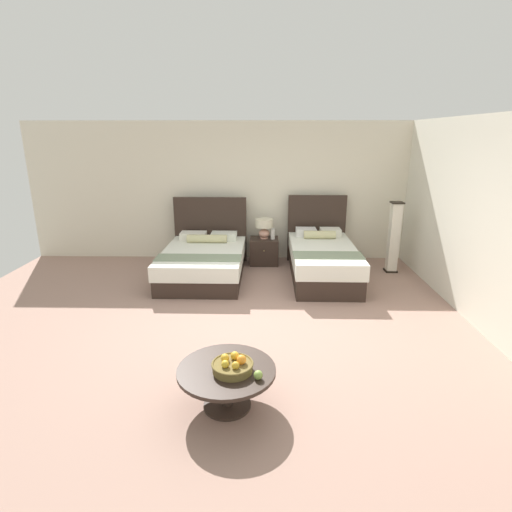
{
  "coord_description": "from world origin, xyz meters",
  "views": [
    {
      "loc": [
        0.02,
        -4.94,
        2.45
      ],
      "look_at": [
        -0.1,
        0.54,
        0.79
      ],
      "focal_mm": 28.27,
      "sensor_mm": 36.0,
      "label": 1
    }
  ],
  "objects_px": {
    "bed_near_window": "(204,260)",
    "bed_near_corner": "(322,259)",
    "table_lamp": "(264,226)",
    "coffee_table": "(227,377)",
    "floor_lamp_corner": "(394,238)",
    "loose_apple": "(258,375)",
    "fruit_bowl": "(233,365)",
    "vase": "(273,234)",
    "nightstand": "(264,251)"
  },
  "relations": [
    {
      "from": "coffee_table",
      "to": "loose_apple",
      "type": "distance_m",
      "value": 0.36
    },
    {
      "from": "nightstand",
      "to": "table_lamp",
      "type": "xyz_separation_m",
      "value": [
        -0.0,
        0.02,
        0.5
      ]
    },
    {
      "from": "bed_near_corner",
      "to": "nightstand",
      "type": "distance_m",
      "value": 1.29
    },
    {
      "from": "table_lamp",
      "to": "floor_lamp_corner",
      "type": "relative_size",
      "value": 0.29
    },
    {
      "from": "table_lamp",
      "to": "loose_apple",
      "type": "distance_m",
      "value": 4.56
    },
    {
      "from": "bed_near_corner",
      "to": "coffee_table",
      "type": "relative_size",
      "value": 2.4
    },
    {
      "from": "nightstand",
      "to": "coffee_table",
      "type": "relative_size",
      "value": 0.61
    },
    {
      "from": "bed_near_window",
      "to": "fruit_bowl",
      "type": "distance_m",
      "value": 3.74
    },
    {
      "from": "vase",
      "to": "floor_lamp_corner",
      "type": "bearing_deg",
      "value": -9.89
    },
    {
      "from": "bed_near_corner",
      "to": "fruit_bowl",
      "type": "relative_size",
      "value": 5.73
    },
    {
      "from": "bed_near_window",
      "to": "bed_near_corner",
      "type": "bearing_deg",
      "value": -0.19
    },
    {
      "from": "nightstand",
      "to": "table_lamp",
      "type": "distance_m",
      "value": 0.5
    },
    {
      "from": "bed_near_window",
      "to": "table_lamp",
      "type": "xyz_separation_m",
      "value": [
        1.06,
        0.78,
        0.45
      ]
    },
    {
      "from": "table_lamp",
      "to": "vase",
      "type": "xyz_separation_m",
      "value": [
        0.17,
        -0.06,
        -0.14
      ]
    },
    {
      "from": "loose_apple",
      "to": "fruit_bowl",
      "type": "bearing_deg",
      "value": 152.47
    },
    {
      "from": "nightstand",
      "to": "coffee_table",
      "type": "xyz_separation_m",
      "value": [
        -0.34,
        -4.37,
        0.06
      ]
    },
    {
      "from": "coffee_table",
      "to": "loose_apple",
      "type": "relative_size",
      "value": 11.21
    },
    {
      "from": "coffee_table",
      "to": "floor_lamp_corner",
      "type": "relative_size",
      "value": 0.7
    },
    {
      "from": "table_lamp",
      "to": "loose_apple",
      "type": "bearing_deg",
      "value": -90.55
    },
    {
      "from": "bed_near_window",
      "to": "loose_apple",
      "type": "distance_m",
      "value": 3.91
    },
    {
      "from": "table_lamp",
      "to": "coffee_table",
      "type": "xyz_separation_m",
      "value": [
        -0.34,
        -4.39,
        -0.43
      ]
    },
    {
      "from": "bed_near_window",
      "to": "fruit_bowl",
      "type": "height_order",
      "value": "bed_near_window"
    },
    {
      "from": "nightstand",
      "to": "floor_lamp_corner",
      "type": "xyz_separation_m",
      "value": [
        2.36,
        -0.42,
        0.39
      ]
    },
    {
      "from": "coffee_table",
      "to": "fruit_bowl",
      "type": "xyz_separation_m",
      "value": [
        0.06,
        -0.04,
        0.14
      ]
    },
    {
      "from": "bed_near_window",
      "to": "table_lamp",
      "type": "distance_m",
      "value": 1.39
    },
    {
      "from": "nightstand",
      "to": "coffee_table",
      "type": "height_order",
      "value": "nightstand"
    },
    {
      "from": "vase",
      "to": "floor_lamp_corner",
      "type": "relative_size",
      "value": 0.16
    },
    {
      "from": "fruit_bowl",
      "to": "coffee_table",
      "type": "bearing_deg",
      "value": 147.88
    },
    {
      "from": "bed_near_window",
      "to": "bed_near_corner",
      "type": "xyz_separation_m",
      "value": [
        2.09,
        -0.01,
        0.03
      ]
    },
    {
      "from": "fruit_bowl",
      "to": "loose_apple",
      "type": "distance_m",
      "value": 0.26
    },
    {
      "from": "vase",
      "to": "floor_lamp_corner",
      "type": "distance_m",
      "value": 2.23
    },
    {
      "from": "floor_lamp_corner",
      "to": "loose_apple",
      "type": "bearing_deg",
      "value": -120.34
    },
    {
      "from": "bed_near_window",
      "to": "fruit_bowl",
      "type": "xyz_separation_m",
      "value": [
        0.79,
        -3.65,
        0.16
      ]
    },
    {
      "from": "loose_apple",
      "to": "floor_lamp_corner",
      "type": "xyz_separation_m",
      "value": [
        2.4,
        4.11,
        0.21
      ]
    },
    {
      "from": "nightstand",
      "to": "vase",
      "type": "height_order",
      "value": "vase"
    },
    {
      "from": "bed_near_window",
      "to": "loose_apple",
      "type": "xyz_separation_m",
      "value": [
        1.02,
        -3.77,
        0.14
      ]
    },
    {
      "from": "table_lamp",
      "to": "coffee_table",
      "type": "distance_m",
      "value": 4.43
    },
    {
      "from": "bed_near_corner",
      "to": "table_lamp",
      "type": "bearing_deg",
      "value": 142.65
    },
    {
      "from": "fruit_bowl",
      "to": "bed_near_corner",
      "type": "bearing_deg",
      "value": 70.3
    },
    {
      "from": "bed_near_corner",
      "to": "floor_lamp_corner",
      "type": "xyz_separation_m",
      "value": [
        1.33,
        0.34,
        0.32
      ]
    },
    {
      "from": "table_lamp",
      "to": "vase",
      "type": "bearing_deg",
      "value": -19.82
    },
    {
      "from": "fruit_bowl",
      "to": "table_lamp",
      "type": "bearing_deg",
      "value": 86.44
    },
    {
      "from": "floor_lamp_corner",
      "to": "table_lamp",
      "type": "bearing_deg",
      "value": 169.38
    },
    {
      "from": "fruit_bowl",
      "to": "loose_apple",
      "type": "height_order",
      "value": "fruit_bowl"
    },
    {
      "from": "fruit_bowl",
      "to": "nightstand",
      "type": "bearing_deg",
      "value": 86.43
    },
    {
      "from": "bed_near_window",
      "to": "vase",
      "type": "xyz_separation_m",
      "value": [
        1.23,
        0.72,
        0.31
      ]
    },
    {
      "from": "bed_near_window",
      "to": "nightstand",
      "type": "relative_size",
      "value": 3.71
    },
    {
      "from": "vase",
      "to": "loose_apple",
      "type": "bearing_deg",
      "value": -92.68
    },
    {
      "from": "table_lamp",
      "to": "floor_lamp_corner",
      "type": "xyz_separation_m",
      "value": [
        2.36,
        -0.44,
        -0.1
      ]
    },
    {
      "from": "bed_near_corner",
      "to": "loose_apple",
      "type": "xyz_separation_m",
      "value": [
        -1.07,
        -3.77,
        0.11
      ]
    }
  ]
}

